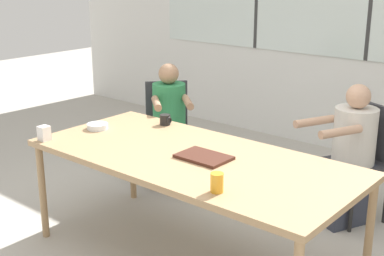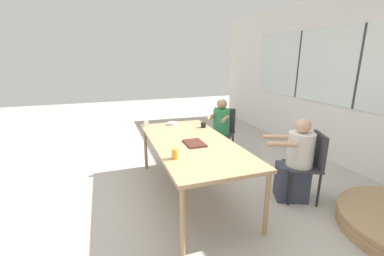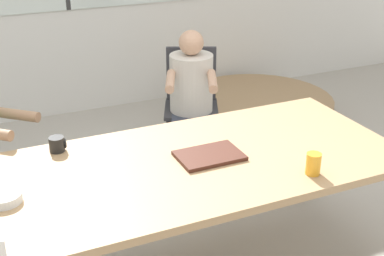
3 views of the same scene
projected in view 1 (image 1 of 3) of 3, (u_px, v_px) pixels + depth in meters
name	position (u px, v px, depth m)	size (l,w,h in m)	color
wall_back_with_windows	(371.00, 16.00, 5.18)	(8.40, 0.08, 2.80)	silver
dining_table	(192.00, 162.00, 3.40)	(2.13, 0.99, 0.74)	tan
chair_for_woman_green_shirt	(168.00, 121.00, 4.84)	(0.56, 0.56, 0.89)	#333338
chair_for_man_blue_shirt	(366.00, 151.00, 4.06)	(0.53, 0.53, 0.89)	#333338
person_woman_green_shirt	(170.00, 131.00, 4.70)	(0.58, 0.56, 1.09)	#333847
person_man_blue_shirt	(348.00, 162.00, 4.01)	(0.52, 0.65, 1.07)	#333847
food_tray_dark	(204.00, 157.00, 3.32)	(0.32, 0.22, 0.02)	#472319
coffee_mug	(165.00, 120.00, 4.01)	(0.09, 0.08, 0.08)	black
juice_glass	(217.00, 183.00, 2.82)	(0.07, 0.07, 0.11)	gold
milk_carton_small	(44.00, 133.00, 3.65)	(0.07, 0.07, 0.10)	silver
bowl_white_shallow	(98.00, 126.00, 3.92)	(0.15, 0.15, 0.04)	silver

